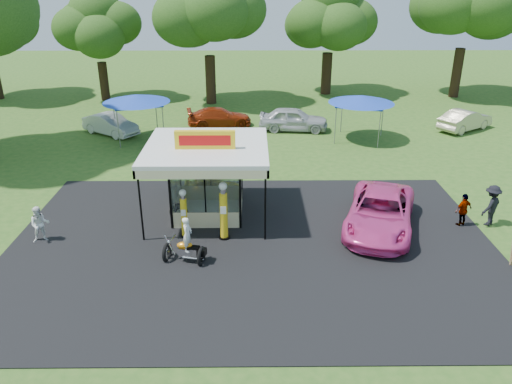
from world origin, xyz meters
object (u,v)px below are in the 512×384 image
bg_car_a (110,124)px  bg_car_e (465,120)px  spectator_west (40,224)px  gas_station_kiosk (208,178)px  tent_east (361,100)px  kiosk_car (212,186)px  spectator_east_a (491,205)px  bg_car_b (219,117)px  tent_west (136,99)px  spectator_east_b (463,210)px  motorcycle (186,244)px  bg_car_c (293,119)px  gas_pump_right (224,212)px  pink_sedan (380,212)px  gas_pump_left (184,214)px

bg_car_a → bg_car_e: 25.15m
spectator_west → bg_car_e: bearing=14.4°
gas_station_kiosk → tent_east: bearing=51.0°
kiosk_car → bg_car_e: size_ratio=0.63×
spectator_east_a → bg_car_b: 20.54m
bg_car_a → tent_west: (2.24, -1.19, 2.07)m
spectator_east_b → tent_west: bearing=-61.6°
spectator_east_b → tent_east: bearing=-105.1°
bg_car_e → tent_east: bearing=70.8°
motorcycle → bg_car_e: 25.23m
bg_car_a → tent_west: tent_west is taller
tent_west → bg_car_b: bearing=31.5°
bg_car_c → bg_car_e: (12.31, 0.00, -0.09)m
kiosk_car → bg_car_b: size_ratio=0.60×
gas_pump_right → bg_car_c: bearing=75.4°
kiosk_car → pink_sedan: pink_sedan is taller
kiosk_car → pink_sedan: bearing=-116.6°
motorcycle → kiosk_car: bearing=97.8°
spectator_east_a → spectator_east_b: size_ratio=1.22×
gas_pump_left → spectator_east_b: gas_pump_left is taller
bg_car_c → tent_west: tent_west is taller
gas_pump_right → motorcycle: bearing=-126.2°
spectator_east_a → gas_station_kiosk: bearing=-43.8°
pink_sedan → tent_east: (1.66, 13.01, 1.92)m
tent_west → spectator_east_b: bearing=-37.2°
gas_pump_right → pink_sedan: bearing=7.0°
bg_car_c → tent_west: 10.95m
gas_pump_left → bg_car_b: (0.48, 16.97, -0.37)m
bg_car_c → gas_pump_left: bearing=165.7°
gas_station_kiosk → kiosk_car: size_ratio=1.92×
kiosk_car → gas_pump_right: bearing=-169.8°
gas_pump_left → motorcycle: size_ratio=1.10×
pink_sedan → bg_car_b: (-7.94, 16.34, -0.14)m
spectator_west → bg_car_b: 18.47m
spectator_east_b → tent_west: tent_west is taller
bg_car_a → bg_car_b: bearing=-40.4°
gas_pump_left → bg_car_c: (5.83, 15.81, -0.22)m
bg_car_a → bg_car_b: (7.47, 2.01, -0.04)m
gas_station_kiosk → kiosk_car: (-0.00, 2.21, -1.30)m
spectator_east_a → bg_car_b: spectator_east_a is taller
motorcycle → bg_car_b: size_ratio=0.43×
spectator_east_b → bg_car_a: (-19.16, 14.05, -0.06)m
bg_car_b → gas_pump_left: bearing=168.3°
gas_pump_left → spectator_east_a: size_ratio=1.17×
gas_pump_right → kiosk_car: bearing=100.2°
gas_pump_right → kiosk_car: size_ratio=0.92×
gas_pump_right → pink_sedan: gas_pump_right is taller
bg_car_b → spectator_east_a: bearing=-151.0°
tent_west → tent_east: 14.83m
gas_pump_right → pink_sedan: 6.81m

